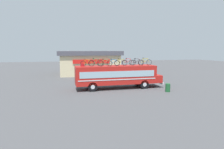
# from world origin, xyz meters

# --- Properties ---
(ground_plane) EXTENTS (120.00, 120.00, 0.00)m
(ground_plane) POSITION_xyz_m (0.00, 0.00, 0.00)
(ground_plane) COLOR #4C4C4F
(bus) EXTENTS (10.94, 2.58, 2.84)m
(bus) POSITION_xyz_m (0.19, -0.00, 1.68)
(bus) COLOR red
(bus) RESTS_ON ground
(luggage_bag_1) EXTENTS (0.44, 0.33, 0.34)m
(luggage_bag_1) POSITION_xyz_m (-4.07, 0.10, 3.01)
(luggage_bag_1) COLOR maroon
(luggage_bag_1) RESTS_ON bus
(rooftop_bicycle_1) EXTENTS (1.65, 0.44, 0.88)m
(rooftop_bicycle_1) POSITION_xyz_m (-3.50, -0.02, 3.21)
(rooftop_bicycle_1) COLOR black
(rooftop_bicycle_1) RESTS_ON bus
(rooftop_bicycle_2) EXTENTS (1.79, 0.44, 0.97)m
(rooftop_bicycle_2) POSITION_xyz_m (-2.49, -0.00, 3.24)
(rooftop_bicycle_2) COLOR black
(rooftop_bicycle_2) RESTS_ON bus
(rooftop_bicycle_3) EXTENTS (1.71, 0.44, 0.88)m
(rooftop_bicycle_3) POSITION_xyz_m (-1.41, -0.43, 3.21)
(rooftop_bicycle_3) COLOR black
(rooftop_bicycle_3) RESTS_ON bus
(rooftop_bicycle_4) EXTENTS (1.64, 0.44, 0.87)m
(rooftop_bicycle_4) POSITION_xyz_m (-0.40, -0.35, 3.20)
(rooftop_bicycle_4) COLOR black
(rooftop_bicycle_4) RESTS_ON bus
(rooftop_bicycle_5) EXTENTS (1.69, 0.44, 0.88)m
(rooftop_bicycle_5) POSITION_xyz_m (0.71, 0.23, 3.20)
(rooftop_bicycle_5) COLOR black
(rooftop_bicycle_5) RESTS_ON bus
(rooftop_bicycle_6) EXTENTS (1.65, 0.44, 0.93)m
(rooftop_bicycle_6) POSITION_xyz_m (1.73, 0.34, 3.22)
(rooftop_bicycle_6) COLOR black
(rooftop_bicycle_6) RESTS_ON bus
(rooftop_bicycle_7) EXTENTS (1.70, 0.44, 0.89)m
(rooftop_bicycle_7) POSITION_xyz_m (2.85, 0.19, 3.21)
(rooftop_bicycle_7) COLOR black
(rooftop_bicycle_7) RESTS_ON bus
(rooftop_bicycle_8) EXTENTS (1.80, 0.44, 0.95)m
(rooftop_bicycle_8) POSITION_xyz_m (3.88, -0.06, 3.23)
(rooftop_bicycle_8) COLOR black
(rooftop_bicycle_8) RESTS_ON bus
(roadside_building) EXTENTS (11.92, 9.44, 4.57)m
(roadside_building) POSITION_xyz_m (-1.31, 15.87, 2.34)
(roadside_building) COLOR beige
(roadside_building) RESTS_ON ground
(trash_bin) EXTENTS (0.55, 0.55, 0.94)m
(trash_bin) POSITION_xyz_m (5.28, -3.36, 0.47)
(trash_bin) COLOR #1E592D
(trash_bin) RESTS_ON ground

